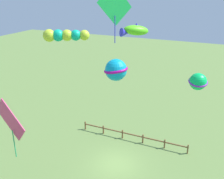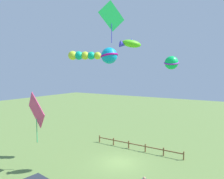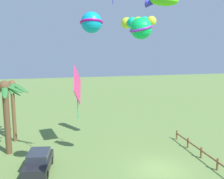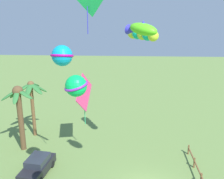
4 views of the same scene
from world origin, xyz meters
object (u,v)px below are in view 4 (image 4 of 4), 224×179
object	(u,v)px
palm_tree_0	(19,105)
kite_tube_5	(141,34)
kite_fish_0	(141,29)
kite_ball_3	(62,56)
parked_car_1	(37,166)
kite_ball_2	(76,86)
palm_tree_1	(32,94)
kite_diamond_1	(84,93)

from	to	relation	value
palm_tree_0	kite_tube_5	world-z (taller)	kite_tube_5
kite_fish_0	kite_tube_5	xyz separation A→B (m)	(5.93, -0.33, -0.81)
kite_fish_0	kite_tube_5	world-z (taller)	kite_fish_0
kite_ball_3	kite_fish_0	bearing A→B (deg)	-82.75
palm_tree_0	kite_fish_0	distance (m)	15.11
parked_car_1	kite_ball_2	xyz separation A→B (m)	(-8.17, -5.10, 9.37)
parked_car_1	kite_tube_5	distance (m)	13.73
parked_car_1	kite_ball_2	world-z (taller)	kite_ball_2
palm_tree_1	kite_ball_2	bearing A→B (deg)	-153.16
kite_fish_0	kite_tube_5	bearing A→B (deg)	-3.23
palm_tree_0	kite_ball_3	bearing A→B (deg)	-141.89
kite_fish_0	kite_ball_2	bearing A→B (deg)	148.18
palm_tree_1	kite_tube_5	bearing A→B (deg)	-112.37
palm_tree_0	kite_tube_5	bearing A→B (deg)	-97.69
kite_diamond_1	kite_tube_5	size ratio (longest dim) A/B	1.52
palm_tree_0	kite_ball_2	world-z (taller)	kite_ball_2
palm_tree_0	kite_diamond_1	world-z (taller)	kite_diamond_1
parked_car_1	kite_diamond_1	distance (m)	7.43
parked_car_1	kite_ball_3	size ratio (longest dim) A/B	2.83
kite_diamond_1	kite_ball_2	world-z (taller)	kite_ball_2
parked_car_1	palm_tree_1	bearing A→B (deg)	20.21
kite_tube_5	palm_tree_1	bearing A→B (deg)	67.63
parked_car_1	kite_diamond_1	bearing A→B (deg)	-38.55
palm_tree_0	kite_ball_3	size ratio (longest dim) A/B	4.48
palm_tree_0	palm_tree_1	xyz separation A→B (m)	(3.01, -0.14, 0.18)
palm_tree_0	kite_fish_0	size ratio (longest dim) A/B	3.09
kite_diamond_1	kite_tube_5	distance (m)	7.65
kite_ball_2	kite_ball_3	xyz separation A→B (m)	(4.18, 1.55, 0.57)
kite_fish_0	kite_tube_5	size ratio (longest dim) A/B	0.65
parked_car_1	kite_ball_2	distance (m)	13.43
palm_tree_1	kite_ball_3	bearing A→B (deg)	-150.87
kite_fish_0	kite_diamond_1	size ratio (longest dim) A/B	0.42
palm_tree_1	kite_fish_0	world-z (taller)	kite_fish_0
parked_car_1	kite_fish_0	xyz separation A→B (m)	(-3.42, -8.05, 11.39)
kite_ball_3	parked_car_1	bearing A→B (deg)	41.70
parked_car_1	kite_ball_3	world-z (taller)	kite_ball_3
palm_tree_1	kite_fish_0	xyz separation A→B (m)	(-10.44, -10.64, 7.38)
kite_tube_5	kite_ball_3	bearing A→B (deg)	143.36
palm_tree_0	kite_fish_0	xyz separation A→B (m)	(-7.43, -10.78, 7.56)
palm_tree_0	kite_ball_2	bearing A→B (deg)	-147.28
palm_tree_0	palm_tree_1	size ratio (longest dim) A/B	1.06
palm_tree_1	kite_diamond_1	distance (m)	6.67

